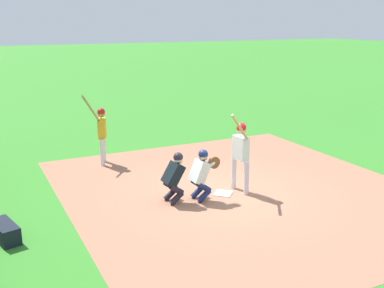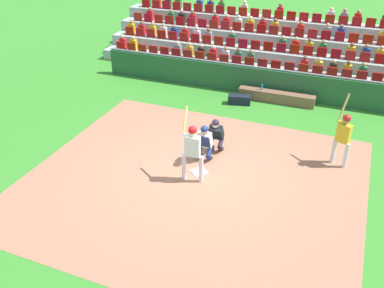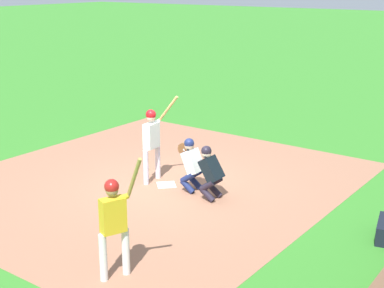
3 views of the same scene
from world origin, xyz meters
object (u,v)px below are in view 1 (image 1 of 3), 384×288
equipment_duffel_bag (5,232)px  batter_at_plate (241,149)px  home_plate_marker (223,193)px  catcher_crouching (202,172)px  home_plate_umpire (175,175)px  on_deck_batter (102,130)px

equipment_duffel_bag → batter_at_plate: bearing=78.8°
home_plate_marker → catcher_crouching: (0.09, -0.68, 0.70)m
home_plate_umpire → equipment_duffel_bag: 3.95m
home_plate_marker → on_deck_batter: 4.51m
catcher_crouching → on_deck_batter: size_ratio=0.59×
home_plate_umpire → on_deck_batter: on_deck_batter is taller
batter_at_plate → equipment_duffel_bag: (0.15, -5.70, -0.95)m
catcher_crouching → home_plate_umpire: (-0.17, -0.65, -0.03)m
home_plate_marker → on_deck_batter: (-3.91, -1.98, 1.07)m
home_plate_marker → catcher_crouching: bearing=-82.6°
home_plate_umpire → on_deck_batter: bearing=-170.3°
equipment_duffel_bag → on_deck_batter: 5.32m
catcher_crouching → on_deck_batter: bearing=-161.9°
home_plate_marker → on_deck_batter: on_deck_batter is taller
catcher_crouching → on_deck_batter: 4.22m
home_plate_marker → batter_at_plate: size_ratio=0.20×
home_plate_umpire → catcher_crouching: bearing=75.0°
home_plate_umpire → on_deck_batter: 3.90m
catcher_crouching → equipment_duffel_bag: bearing=-88.6°
equipment_duffel_bag → on_deck_batter: bearing=128.9°
batter_at_plate → home_plate_umpire: 1.85m
catcher_crouching → home_plate_umpire: catcher_crouching is taller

